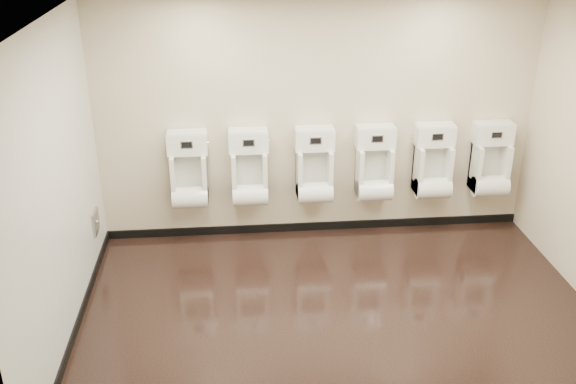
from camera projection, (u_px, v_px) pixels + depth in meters
name	position (u px, v px, depth m)	size (l,w,h in m)	color
ground	(339.00, 313.00, 6.26)	(5.00, 3.50, 0.00)	black
ceiling	(350.00, 20.00, 5.10)	(5.00, 3.50, 0.00)	white
back_wall	(318.00, 120.00, 7.27)	(5.00, 0.02, 2.80)	beige
front_wall	(391.00, 290.00, 4.10)	(5.00, 0.02, 2.80)	beige
left_wall	(55.00, 192.00, 5.47)	(0.02, 3.50, 2.80)	beige
tile_overlay_left	(56.00, 192.00, 5.47)	(0.01, 3.50, 2.80)	white
skirting_back	(316.00, 226.00, 7.82)	(5.00, 0.02, 0.10)	black
skirting_left	(78.00, 322.00, 6.03)	(0.02, 3.50, 0.10)	black
access_panel	(96.00, 222.00, 6.93)	(0.04, 0.25, 0.25)	#9E9EA3
urinal_0	(189.00, 175.00, 7.24)	(0.46, 0.34, 0.86)	white
urinal_1	(249.00, 173.00, 7.29)	(0.46, 0.34, 0.86)	white
urinal_2	(314.00, 171.00, 7.36)	(0.46, 0.34, 0.86)	white
urinal_3	(374.00, 169.00, 7.42)	(0.46, 0.34, 0.86)	white
urinal_4	(433.00, 166.00, 7.47)	(0.46, 0.34, 0.86)	white
urinal_5	(490.00, 164.00, 7.53)	(0.46, 0.34, 0.86)	white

